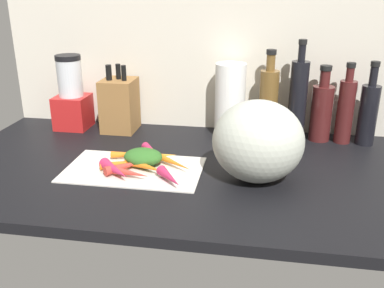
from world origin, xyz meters
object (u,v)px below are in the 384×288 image
(carrot_1, at_px, (128,165))
(blender_appliance, at_px, (72,97))
(carrot_3, at_px, (146,166))
(carrot_7, at_px, (115,170))
(bottle_1, at_px, (298,100))
(bottle_3, at_px, (345,110))
(carrot_9, at_px, (170,178))
(paper_towel_roll, at_px, (230,100))
(carrot_6, at_px, (158,155))
(carrot_8, at_px, (128,163))
(carrot_4, at_px, (131,173))
(bottle_4, at_px, (368,113))
(carrot_2, at_px, (138,155))
(bottle_0, at_px, (268,102))
(carrot_5, at_px, (170,161))
(knife_block, at_px, (120,105))
(winter_squash, at_px, (258,141))
(cutting_board, at_px, (134,169))
(bottle_2, at_px, (321,111))
(carrot_0, at_px, (154,152))

(carrot_1, bearing_deg, blender_appliance, 132.05)
(carrot_3, height_order, carrot_7, carrot_7)
(bottle_1, xyz_separation_m, bottle_3, (0.16, 0.01, -0.03))
(carrot_9, height_order, blender_appliance, blender_appliance)
(paper_towel_roll, bearing_deg, bottle_1, -3.73)
(carrot_6, bearing_deg, carrot_8, -134.16)
(carrot_4, xyz_separation_m, bottle_4, (0.71, 0.41, 0.09))
(carrot_2, xyz_separation_m, bottle_0, (0.40, 0.29, 0.11))
(carrot_3, relative_size, bottle_0, 0.45)
(carrot_5, bearing_deg, bottle_3, 30.12)
(blender_appliance, xyz_separation_m, bottle_1, (0.82, -0.01, 0.03))
(carrot_8, distance_m, bottle_4, 0.82)
(bottle_3, bearing_deg, carrot_4, -146.83)
(carrot_7, relative_size, knife_block, 0.51)
(carrot_6, relative_size, carrot_9, 1.05)
(bottle_1, bearing_deg, paper_towel_roll, 176.27)
(bottle_3, relative_size, bottle_4, 0.97)
(carrot_9, xyz_separation_m, winter_squash, (0.23, 0.08, 0.09))
(carrot_1, xyz_separation_m, bottle_0, (0.40, 0.38, 0.11))
(carrot_3, distance_m, paper_towel_roll, 0.44)
(carrot_3, relative_size, carrot_7, 1.11)
(carrot_9, distance_m, bottle_0, 0.52)
(knife_block, xyz_separation_m, bottle_3, (0.80, 0.00, 0.02))
(carrot_2, bearing_deg, carrot_9, -48.78)
(carrot_6, xyz_separation_m, knife_block, (-0.21, 0.27, 0.08))
(carrot_3, bearing_deg, cutting_board, 159.18)
(carrot_6, relative_size, winter_squash, 0.47)
(paper_towel_roll, height_order, bottle_2, bottle_2)
(carrot_2, relative_size, bottle_4, 0.58)
(carrot_1, height_order, carrot_8, carrot_1)
(carrot_4, distance_m, carrot_7, 0.05)
(carrot_8, relative_size, bottle_4, 0.59)
(carrot_2, bearing_deg, carrot_7, -100.66)
(winter_squash, relative_size, paper_towel_roll, 0.97)
(carrot_3, distance_m, bottle_2, 0.66)
(carrot_8, bearing_deg, bottle_1, 33.63)
(carrot_5, bearing_deg, knife_block, 129.46)
(carrot_6, bearing_deg, winter_squash, -15.71)
(carrot_6, xyz_separation_m, bottle_3, (0.59, 0.27, 0.10))
(carrot_6, bearing_deg, bottle_3, 24.39)
(bottle_0, bearing_deg, carrot_6, -139.79)
(carrot_0, xyz_separation_m, carrot_1, (-0.05, -0.11, 0.00))
(bottle_2, bearing_deg, paper_towel_roll, -178.98)
(carrot_1, relative_size, bottle_0, 0.47)
(bottle_1, distance_m, bottle_4, 0.24)
(cutting_board, xyz_separation_m, bottle_3, (0.65, 0.35, 0.11))
(bottle_0, bearing_deg, carrot_0, -142.69)
(carrot_3, xyz_separation_m, blender_appliance, (-0.38, 0.36, 0.10))
(carrot_5, height_order, bottle_3, bottle_3)
(knife_block, distance_m, bottle_4, 0.87)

